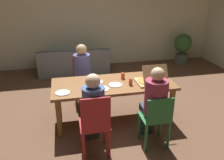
{
  "coord_description": "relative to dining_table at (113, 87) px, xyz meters",
  "views": [
    {
      "loc": [
        -0.81,
        -3.68,
        2.32
      ],
      "look_at": [
        0.0,
        0.1,
        0.74
      ],
      "focal_mm": 37.58,
      "sensor_mm": 36.0,
      "label": 1
    }
  ],
  "objects": [
    {
      "name": "person_2",
      "position": [
        -0.46,
        0.76,
        0.08
      ],
      "size": [
        0.33,
        0.52,
        1.25
      ],
      "color": "#2E353D",
      "rests_on": "ground"
    },
    {
      "name": "chair_1",
      "position": [
        0.45,
        -0.9,
        -0.19
      ],
      "size": [
        0.42,
        0.39,
        0.86
      ],
      "color": "#26723B",
      "rests_on": "ground"
    },
    {
      "name": "person_0",
      "position": [
        -0.46,
        -0.77,
        0.07
      ],
      "size": [
        0.31,
        0.55,
        1.24
      ],
      "color": "#3E424A",
      "rests_on": "ground"
    },
    {
      "name": "potted_plant",
      "position": [
        2.83,
        2.82,
        -0.12
      ],
      "size": [
        0.53,
        0.53,
        0.94
      ],
      "color": "#4D5E51",
      "rests_on": "ground"
    },
    {
      "name": "person_1",
      "position": [
        0.45,
        -0.78,
        0.09
      ],
      "size": [
        0.33,
        0.49,
        1.26
      ],
      "color": "#2C3B47",
      "rests_on": "ground"
    },
    {
      "name": "plate_3",
      "position": [
        -0.25,
        -0.22,
        0.08
      ],
      "size": [
        0.26,
        0.26,
        0.03
      ],
      "color": "white",
      "rests_on": "dining_table"
    },
    {
      "name": "ground_plane",
      "position": [
        0.0,
        0.0,
        -0.65
      ],
      "size": [
        20.0,
        20.0,
        0.0
      ],
      "primitive_type": "plane",
      "color": "brown"
    },
    {
      "name": "chair_0",
      "position": [
        -0.46,
        -0.92,
        -0.13
      ],
      "size": [
        0.42,
        0.41,
        0.98
      ],
      "color": "#A8292C",
      "rests_on": "ground"
    },
    {
      "name": "chair_2",
      "position": [
        -0.46,
        0.9,
        -0.15
      ],
      "size": [
        0.38,
        0.42,
        0.97
      ],
      "color": "#AF3726",
      "rests_on": "ground"
    },
    {
      "name": "back_wall",
      "position": [
        0.0,
        3.33,
        0.78
      ],
      "size": [
        7.77,
        0.12,
        2.86
      ],
      "primitive_type": "cube",
      "color": "beige",
      "rests_on": "ground"
    },
    {
      "name": "drinking_glass_1",
      "position": [
        0.22,
        0.16,
        0.13
      ],
      "size": [
        0.07,
        0.07,
        0.11
      ],
      "primitive_type": "cylinder",
      "color": "#BE4829",
      "rests_on": "dining_table"
    },
    {
      "name": "plate_0",
      "position": [
        -0.87,
        -0.24,
        0.08
      ],
      "size": [
        0.23,
        0.23,
        0.01
      ],
      "color": "white",
      "rests_on": "dining_table"
    },
    {
      "name": "drinking_glass_0",
      "position": [
        0.27,
        -0.15,
        0.13
      ],
      "size": [
        0.06,
        0.06,
        0.12
      ],
      "primitive_type": "cylinder",
      "color": "#BB4A29",
      "rests_on": "dining_table"
    },
    {
      "name": "plate_2",
      "position": [
        -0.28,
        0.09,
        0.08
      ],
      "size": [
        0.22,
        0.22,
        0.03
      ],
      "color": "white",
      "rests_on": "dining_table"
    },
    {
      "name": "dining_table",
      "position": [
        0.0,
        0.0,
        0.0
      ],
      "size": [
        2.11,
        0.9,
        0.73
      ],
      "color": "brown",
      "rests_on": "ground"
    },
    {
      "name": "pizza_box_0",
      "position": [
        0.6,
        -0.18,
        0.13
      ],
      "size": [
        0.42,
        0.61,
        0.4
      ],
      "color": "tan",
      "rests_on": "dining_table"
    },
    {
      "name": "plate_1",
      "position": [
        0.02,
        -0.1,
        0.08
      ],
      "size": [
        0.24,
        0.24,
        0.01
      ],
      "color": "white",
      "rests_on": "dining_table"
    },
    {
      "name": "couch",
      "position": [
        -0.54,
        2.63,
        -0.39
      ],
      "size": [
        1.92,
        0.8,
        0.72
      ],
      "color": "slate",
      "rests_on": "ground"
    }
  ]
}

